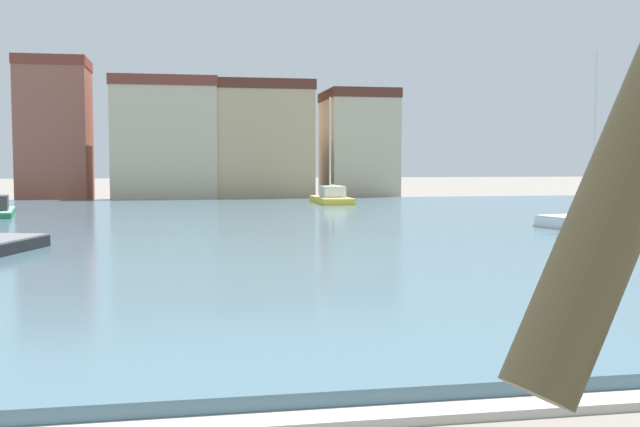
{
  "coord_description": "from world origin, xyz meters",
  "views": [
    {
      "loc": [
        -2.37,
        0.69,
        3.08
      ],
      "look_at": [
        -0.04,
        13.32,
        2.2
      ],
      "focal_mm": 41.74,
      "sensor_mm": 36.0,
      "label": 1
    }
  ],
  "objects": [
    {
      "name": "sailboat_yellow",
      "position": [
        7.6,
        50.83,
        0.51
      ],
      "size": [
        2.13,
        6.62,
        7.55
      ],
      "color": "gold",
      "rests_on": "ground"
    },
    {
      "name": "townhouse_end_terrace",
      "position": [
        3.47,
        61.57,
        4.8
      ],
      "size": [
        8.95,
        7.32,
        9.56
      ],
      "color": "tan",
      "rests_on": "ground"
    },
    {
      "name": "townhouse_corner_house",
      "position": [
        12.25,
        62.12,
        4.56
      ],
      "size": [
        5.64,
        7.16,
        9.09
      ],
      "color": "#C6B293",
      "rests_on": "ground"
    },
    {
      "name": "townhouse_narrow_midrow",
      "position": [
        -12.37,
        63.13,
        5.68
      ],
      "size": [
        5.44,
        5.46,
        11.32
      ],
      "color": "#8E5142",
      "rests_on": "ground"
    },
    {
      "name": "sailboat_white",
      "position": [
        14.06,
        28.54,
        0.44
      ],
      "size": [
        3.5,
        6.52,
        7.53
      ],
      "color": "white",
      "rests_on": "ground"
    },
    {
      "name": "townhouse_tall_gabled",
      "position": [
        -3.74,
        61.79,
        4.85
      ],
      "size": [
        8.12,
        8.06,
        9.67
      ],
      "color": "#C6B293",
      "rests_on": "ground"
    },
    {
      "name": "quay_edge_coping",
      "position": [
        0.0,
        9.07,
        0.06
      ],
      "size": [
        80.33,
        0.5,
        0.12
      ],
      "primitive_type": "cube",
      "color": "#ADA89E",
      "rests_on": "ground"
    },
    {
      "name": "harbor_water",
      "position": [
        0.0,
        33.73,
        0.16
      ],
      "size": [
        80.33,
        48.82,
        0.32
      ],
      "primitive_type": "cube",
      "color": "#476675",
      "rests_on": "ground"
    }
  ]
}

